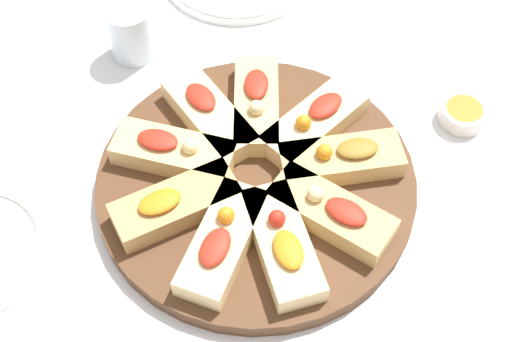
% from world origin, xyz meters
% --- Properties ---
extents(ground_plane, '(3.00, 3.00, 0.00)m').
position_xyz_m(ground_plane, '(0.00, 0.00, 0.00)').
color(ground_plane, white).
extents(serving_board, '(0.42, 0.42, 0.02)m').
position_xyz_m(serving_board, '(0.00, 0.00, 0.01)').
color(serving_board, '#51331E').
rests_on(serving_board, ground_plane).
extents(focaccia_slice_0, '(0.13, 0.17, 0.04)m').
position_xyz_m(focaccia_slice_0, '(0.06, 0.10, 0.04)').
color(focaccia_slice_0, '#E5C689').
rests_on(focaccia_slice_0, serving_board).
extents(focaccia_slice_1, '(0.08, 0.17, 0.05)m').
position_xyz_m(focaccia_slice_1, '(-0.02, 0.11, 0.04)').
color(focaccia_slice_1, '#DBB775').
rests_on(focaccia_slice_1, serving_board).
extents(focaccia_slice_2, '(0.16, 0.15, 0.04)m').
position_xyz_m(focaccia_slice_2, '(-0.09, 0.07, 0.04)').
color(focaccia_slice_2, tan).
rests_on(focaccia_slice_2, serving_board).
extents(focaccia_slice_3, '(0.16, 0.07, 0.05)m').
position_xyz_m(focaccia_slice_3, '(-0.11, -0.01, 0.04)').
color(focaccia_slice_3, '#E5C689').
rests_on(focaccia_slice_3, serving_board).
extents(focaccia_slice_4, '(0.16, 0.15, 0.05)m').
position_xyz_m(focaccia_slice_4, '(-0.09, -0.07, 0.04)').
color(focaccia_slice_4, '#E5C689').
rests_on(focaccia_slice_4, serving_board).
extents(focaccia_slice_5, '(0.09, 0.17, 0.05)m').
position_xyz_m(focaccia_slice_5, '(-0.02, -0.11, 0.04)').
color(focaccia_slice_5, tan).
rests_on(focaccia_slice_5, serving_board).
extents(focaccia_slice_6, '(0.14, 0.17, 0.05)m').
position_xyz_m(focaccia_slice_6, '(0.06, -0.09, 0.04)').
color(focaccia_slice_6, tan).
rests_on(focaccia_slice_6, serving_board).
extents(focaccia_slice_7, '(0.17, 0.11, 0.05)m').
position_xyz_m(focaccia_slice_7, '(0.10, -0.04, 0.04)').
color(focaccia_slice_7, '#E5C689').
rests_on(focaccia_slice_7, serving_board).
extents(focaccia_slice_8, '(0.17, 0.12, 0.05)m').
position_xyz_m(focaccia_slice_8, '(0.10, 0.05, 0.04)').
color(focaccia_slice_8, '#DBB775').
rests_on(focaccia_slice_8, serving_board).
extents(water_glass, '(0.07, 0.07, 0.09)m').
position_xyz_m(water_glass, '(0.15, 0.27, 0.04)').
color(water_glass, silver).
rests_on(water_glass, ground_plane).
extents(dipping_bowl, '(0.07, 0.07, 0.03)m').
position_xyz_m(dipping_bowl, '(0.23, -0.22, 0.01)').
color(dipping_bowl, silver).
rests_on(dipping_bowl, ground_plane).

